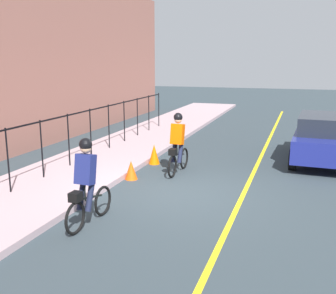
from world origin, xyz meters
The scene contains 9 objects.
ground_plane centered at (0.00, 0.00, 0.00)m, with size 80.00×80.00×0.00m, color #2F3A40.
lane_line_centre centered at (0.00, -1.60, 0.00)m, with size 36.00×0.12×0.01m, color yellow.
sidewalk centered at (0.00, 3.40, 0.07)m, with size 40.00×3.20×0.15m, color #A99198.
iron_fence centered at (1.00, 3.80, 1.28)m, with size 16.08×0.04×1.60m.
cyclist_lead centered at (1.69, 0.55, 0.91)m, with size 1.71×0.38×1.83m.
cyclist_follow centered at (-2.57, 1.14, 0.91)m, with size 1.71×0.38×1.83m.
patrol_sedan centered at (4.63, -3.60, 0.82)m, with size 4.47×2.08×1.58m.
traffic_cone_near centered at (0.72, 1.62, 0.27)m, with size 0.36×0.36×0.54m, color #FC510D.
traffic_cone_far centered at (2.54, 1.61, 0.32)m, with size 0.36×0.36×0.65m, color #F26303.
Camera 1 is at (-9.35, -2.88, 3.33)m, focal length 42.92 mm.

